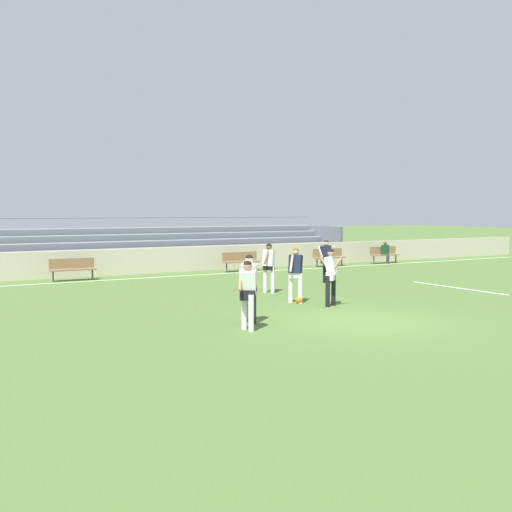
% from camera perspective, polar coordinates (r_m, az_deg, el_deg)
% --- Properties ---
extents(ground_plane, '(160.00, 160.00, 0.00)m').
position_cam_1_polar(ground_plane, '(15.66, 9.89, -6.11)').
color(ground_plane, '#4C6B30').
extents(field_line_sideline, '(44.00, 0.12, 0.01)m').
position_cam_1_polar(field_line_sideline, '(26.24, -7.54, -1.90)').
color(field_line_sideline, white).
rests_on(field_line_sideline, ground).
extents(field_line_penalty_mark, '(0.12, 4.40, 0.01)m').
position_cam_1_polar(field_line_penalty_mark, '(23.26, 18.50, -2.87)').
color(field_line_penalty_mark, white).
rests_on(field_line_penalty_mark, ground).
extents(sideline_wall, '(48.00, 0.16, 1.14)m').
position_cam_1_polar(sideline_wall, '(27.81, -8.91, -0.40)').
color(sideline_wall, beige).
rests_on(sideline_wall, ground).
extents(bleacher_stand, '(23.58, 3.67, 2.50)m').
position_cam_1_polar(bleacher_stand, '(30.37, -11.73, 0.86)').
color(bleacher_stand, '#9EA3AD').
rests_on(bleacher_stand, ground).
extents(bench_near_bin, '(1.80, 0.40, 0.90)m').
position_cam_1_polar(bench_near_bin, '(25.38, -16.99, -1.03)').
color(bench_near_bin, olive).
rests_on(bench_near_bin, ground).
extents(bench_far_right, '(1.80, 0.40, 0.90)m').
position_cam_1_polar(bench_far_right, '(28.10, -1.46, -0.35)').
color(bench_far_right, olive).
rests_on(bench_far_right, ground).
extents(bench_far_left, '(1.80, 0.40, 0.90)m').
position_cam_1_polar(bench_far_left, '(33.17, 12.03, 0.26)').
color(bench_far_left, olive).
rests_on(bench_far_left, ground).
extents(bench_centre_sideline, '(1.80, 0.40, 0.90)m').
position_cam_1_polar(bench_centre_sideline, '(30.83, 6.89, 0.03)').
color(bench_centre_sideline, olive).
rests_on(bench_centre_sideline, ground).
extents(spectator_seated, '(0.36, 0.42, 1.21)m').
position_cam_1_polar(spectator_seated, '(33.07, 12.17, 0.52)').
color(spectator_seated, '#2D2D38').
rests_on(spectator_seated, ground).
extents(player_dark_pressing_high, '(0.64, 0.49, 1.70)m').
position_cam_1_polar(player_dark_pressing_high, '(18.38, 3.76, -1.32)').
color(player_dark_pressing_high, white).
rests_on(player_dark_pressing_high, ground).
extents(player_white_wide_right, '(0.51, 0.72, 1.70)m').
position_cam_1_polar(player_white_wide_right, '(17.84, 7.09, -1.50)').
color(player_white_wide_right, black).
rests_on(player_white_wide_right, ground).
extents(player_white_challenging, '(0.68, 0.47, 1.71)m').
position_cam_1_polar(player_white_challenging, '(20.62, 1.23, -0.69)').
color(player_white_challenging, white).
rests_on(player_white_challenging, ground).
extents(player_white_deep_cover, '(0.69, 0.48, 1.65)m').
position_cam_1_polar(player_white_deep_cover, '(14.10, -0.80, -3.16)').
color(player_white_deep_cover, white).
rests_on(player_white_deep_cover, ground).
extents(player_dark_wide_left, '(0.48, 0.57, 1.69)m').
position_cam_1_polar(player_dark_wide_left, '(23.55, 6.64, -0.13)').
color(player_dark_wide_left, black).
rests_on(player_dark_wide_left, ground).
extents(player_white_on_ball, '(0.64, 0.52, 1.72)m').
position_cam_1_polar(player_white_on_ball, '(15.04, -0.64, -2.50)').
color(player_white_on_ball, black).
rests_on(player_white_on_ball, ground).
extents(soccer_ball, '(0.22, 0.22, 0.22)m').
position_cam_1_polar(soccer_ball, '(18.41, 4.10, -4.15)').
color(soccer_ball, orange).
rests_on(soccer_ball, ground).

